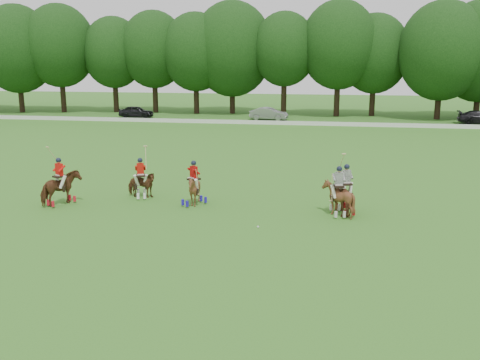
% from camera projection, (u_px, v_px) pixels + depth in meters
% --- Properties ---
extents(ground, '(180.00, 180.00, 0.00)m').
position_uv_depth(ground, '(176.00, 233.00, 22.36)').
color(ground, '#387321').
rests_on(ground, ground).
extents(tree_line, '(117.98, 14.32, 14.75)m').
position_uv_depth(tree_line, '(287.00, 49.00, 66.63)').
color(tree_line, black).
rests_on(tree_line, ground).
extents(boundary_rail, '(120.00, 0.10, 0.44)m').
position_uv_depth(boundary_rail, '(275.00, 123.00, 58.80)').
color(boundary_rail, white).
rests_on(boundary_rail, ground).
extents(car_left, '(4.28, 1.86, 1.44)m').
position_uv_depth(car_left, '(136.00, 112.00, 66.01)').
color(car_left, black).
rests_on(car_left, ground).
extents(car_mid, '(4.60, 1.97, 1.47)m').
position_uv_depth(car_mid, '(269.00, 114.00, 63.22)').
color(car_mid, gray).
rests_on(car_mid, ground).
extents(polo_red_a, '(1.73, 2.19, 2.92)m').
position_uv_depth(polo_red_a, '(61.00, 188.00, 26.41)').
color(polo_red_a, '#513115').
rests_on(polo_red_a, ground).
extents(polo_red_b, '(1.69, 1.57, 2.66)m').
position_uv_depth(polo_red_b, '(141.00, 184.00, 27.80)').
color(polo_red_b, '#513115').
rests_on(polo_red_b, ground).
extents(polo_red_c, '(1.85, 1.87, 2.26)m').
position_uv_depth(polo_red_c, '(194.00, 190.00, 26.35)').
color(polo_red_c, '#513115').
rests_on(polo_red_c, ground).
extents(polo_stripe_a, '(1.49, 2.15, 2.90)m').
position_uv_depth(polo_stripe_a, '(346.00, 196.00, 24.95)').
color(polo_stripe_a, '#513115').
rests_on(polo_stripe_a, ground).
extents(polo_stripe_b, '(1.57, 1.69, 2.33)m').
position_uv_depth(polo_stripe_b, '(338.00, 198.00, 24.65)').
color(polo_stripe_b, '#513115').
rests_on(polo_stripe_b, ground).
extents(polo_ball, '(0.09, 0.09, 0.09)m').
position_uv_depth(polo_ball, '(258.00, 227.00, 22.99)').
color(polo_ball, white).
rests_on(polo_ball, ground).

